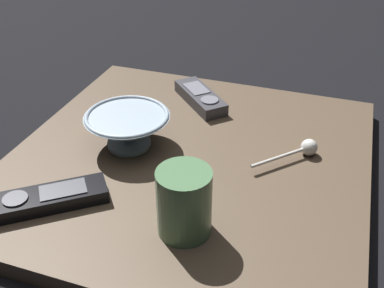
{
  "coord_description": "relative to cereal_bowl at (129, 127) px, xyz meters",
  "views": [
    {
      "loc": [
        -0.64,
        -0.22,
        0.5
      ],
      "look_at": [
        0.01,
        -0.0,
        0.05
      ],
      "focal_mm": 43.52,
      "sensor_mm": 36.0,
      "label": 1
    }
  ],
  "objects": [
    {
      "name": "cereal_bowl",
      "position": [
        0.0,
        0.0,
        0.0
      ],
      "size": [
        0.15,
        0.15,
        0.07
      ],
      "color": "#8C9EAD",
      "rests_on": "table"
    },
    {
      "name": "tv_remote_far",
      "position": [
        0.19,
        -0.07,
        -0.02
      ],
      "size": [
        0.14,
        0.14,
        0.03
      ],
      "color": "#38383D",
      "rests_on": "table"
    },
    {
      "name": "table",
      "position": [
        -0.0,
        -0.12,
        -0.05
      ],
      "size": [
        0.63,
        0.62,
        0.03
      ],
      "color": "#4C3D2D",
      "rests_on": "ground"
    },
    {
      "name": "coffee_mug",
      "position": [
        -0.18,
        -0.17,
        0.01
      ],
      "size": [
        0.1,
        0.08,
        0.1
      ],
      "color": "#4C724C",
      "rests_on": "table"
    },
    {
      "name": "teaspoon",
      "position": [
        0.07,
        -0.31,
        -0.02
      ],
      "size": [
        0.11,
        0.1,
        0.03
      ],
      "color": "silver",
      "rests_on": "table"
    },
    {
      "name": "ground_plane",
      "position": [
        -0.0,
        -0.12,
        -0.07
      ],
      "size": [
        6.0,
        6.0,
        0.0
      ],
      "primitive_type": "plane",
      "color": "black"
    },
    {
      "name": "tv_remote_near",
      "position": [
        -0.19,
        0.04,
        -0.03
      ],
      "size": [
        0.15,
        0.17,
        0.03
      ],
      "color": "black",
      "rests_on": "table"
    }
  ]
}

